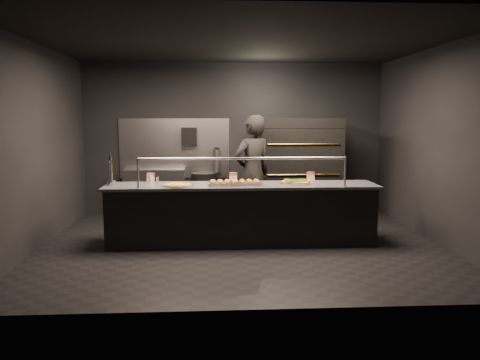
{
  "coord_description": "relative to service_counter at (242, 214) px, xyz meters",
  "views": [
    {
      "loc": [
        -0.43,
        -6.99,
        1.93
      ],
      "look_at": [
        -0.01,
        0.2,
        0.96
      ],
      "focal_mm": 35.0,
      "sensor_mm": 36.0,
      "label": 1
    }
  ],
  "objects": [
    {
      "name": "room",
      "position": [
        -0.02,
        0.05,
        1.03
      ],
      "size": [
        6.04,
        6.0,
        3.0
      ],
      "color": "black",
      "rests_on": "ground"
    },
    {
      "name": "service_counter",
      "position": [
        0.0,
        0.0,
        0.0
      ],
      "size": [
        4.1,
        0.78,
        1.37
      ],
      "color": "black",
      "rests_on": "ground"
    },
    {
      "name": "pizza_oven",
      "position": [
        1.2,
        1.9,
        0.5
      ],
      "size": [
        1.5,
        1.23,
        1.91
      ],
      "color": "black",
      "rests_on": "ground"
    },
    {
      "name": "prep_shelf",
      "position": [
        -1.6,
        2.32,
        -0.01
      ],
      "size": [
        1.2,
        0.35,
        0.9
      ],
      "primitive_type": "cube",
      "color": "#99999E",
      "rests_on": "ground"
    },
    {
      "name": "towel_dispenser",
      "position": [
        -0.9,
        2.39,
        1.09
      ],
      "size": [
        0.3,
        0.2,
        0.35
      ],
      "primitive_type": "cube",
      "color": "black",
      "rests_on": "room"
    },
    {
      "name": "fire_extinguisher",
      "position": [
        -0.35,
        2.4,
        0.6
      ],
      "size": [
        0.14,
        0.14,
        0.51
      ],
      "color": "#B2B2B7",
      "rests_on": "room"
    },
    {
      "name": "beer_tap",
      "position": [
        -1.95,
        0.03,
        0.6
      ],
      "size": [
        0.13,
        0.19,
        0.51
      ],
      "color": "silver",
      "rests_on": "service_counter"
    },
    {
      "name": "round_pizza",
      "position": [
        -0.95,
        -0.15,
        0.47
      ],
      "size": [
        0.47,
        0.47,
        0.03
      ],
      "color": "silver",
      "rests_on": "service_counter"
    },
    {
      "name": "slider_tray_a",
      "position": [
        -0.27,
        -0.03,
        0.49
      ],
      "size": [
        0.51,
        0.41,
        0.08
      ],
      "color": "silver",
      "rests_on": "service_counter"
    },
    {
      "name": "slider_tray_b",
      "position": [
        0.06,
        -0.02,
        0.48
      ],
      "size": [
        0.52,
        0.42,
        0.07
      ],
      "color": "silver",
      "rests_on": "service_counter"
    },
    {
      "name": "square_pizza",
      "position": [
        0.85,
        0.08,
        0.47
      ],
      "size": [
        0.53,
        0.53,
        0.05
      ],
      "color": "silver",
      "rests_on": "service_counter"
    },
    {
      "name": "condiment_jar",
      "position": [
        -1.37,
        0.28,
        0.51
      ],
      "size": [
        0.16,
        0.06,
        0.11
      ],
      "color": "silver",
      "rests_on": "service_counter"
    },
    {
      "name": "tent_cards",
      "position": [
        -0.13,
        0.28,
        0.53
      ],
      "size": [
        2.64,
        0.04,
        0.15
      ],
      "color": "white",
      "rests_on": "service_counter"
    },
    {
      "name": "trash_bin",
      "position": [
        -0.61,
        2.22,
        -0.05
      ],
      "size": [
        0.5,
        0.5,
        0.83
      ],
      "primitive_type": "cylinder",
      "color": "black",
      "rests_on": "ground"
    },
    {
      "name": "worker",
      "position": [
        0.25,
        1.0,
        0.52
      ],
      "size": [
        0.86,
        0.76,
        1.96
      ],
      "primitive_type": "imported",
      "rotation": [
        0.0,
        0.0,
        3.64
      ],
      "color": "black",
      "rests_on": "ground"
    }
  ]
}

